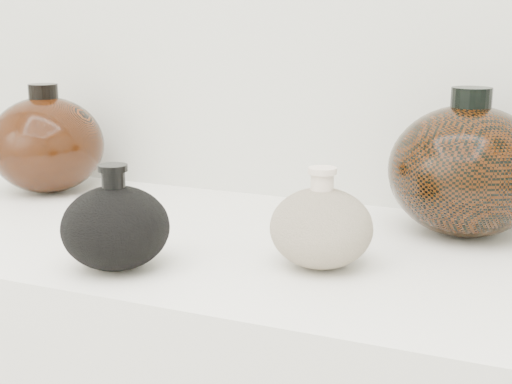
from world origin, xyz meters
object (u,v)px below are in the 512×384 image
at_px(cream_gourd_vase, 321,227).
at_px(right_round_pot, 466,170).
at_px(black_gourd_vase, 116,227).
at_px(left_round_pot, 47,144).

distance_m(cream_gourd_vase, right_round_pot, 0.25).
bearing_deg(black_gourd_vase, right_round_pot, 40.03).
xyz_separation_m(cream_gourd_vase, right_round_pot, (0.14, 0.21, 0.04)).
bearing_deg(left_round_pot, right_round_pot, 1.59).
bearing_deg(cream_gourd_vase, black_gourd_vase, -155.70).
height_order(cream_gourd_vase, right_round_pot, right_round_pot).
distance_m(left_round_pot, right_round_pot, 0.70).
relative_size(black_gourd_vase, cream_gourd_vase, 1.11).
height_order(left_round_pot, right_round_pot, right_round_pot).
relative_size(black_gourd_vase, left_round_pot, 0.63).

